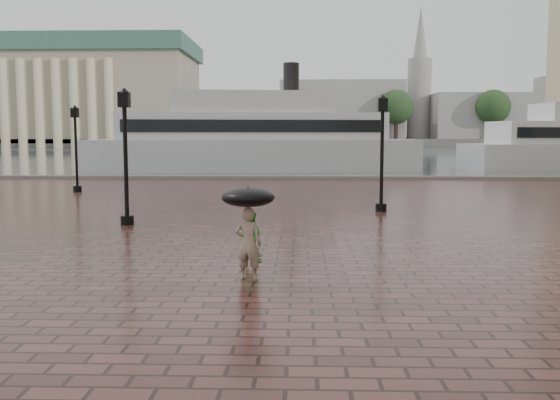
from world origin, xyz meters
The scene contains 12 objects.
ground centered at (0.00, 0.00, 0.00)m, with size 300.00×300.00×0.00m, color #381E19.
harbour_water centered at (0.00, 92.00, 0.00)m, with size 240.00×240.00×0.00m, color #4A535A.
quay_edge centered at (0.00, 32.00, 0.00)m, with size 80.00×0.60×0.30m, color slate.
far_shore centered at (0.00, 160.00, 1.00)m, with size 300.00×60.00×2.00m, color #4C4C47.
museum centered at (-55.00, 144.61, 13.91)m, with size 57.00×32.50×26.00m.
distant_skyline centered at (48.14, 150.00, 9.45)m, with size 102.50×22.00×33.00m.
far_trees centered at (0.00, 138.00, 9.42)m, with size 188.00×8.00×13.50m.
street_lamps centered at (-5.00, 15.33, 2.33)m, with size 15.44×12.44×4.40m.
adult_pedestrian centered at (-1.27, 2.14, 0.76)m, with size 0.56×0.37×1.53m, color gray.
child_pedestrian centered at (-1.39, 4.16, 0.59)m, with size 0.57×0.45×1.18m, color green.
ferry_near centered at (-4.15, 41.31, 2.67)m, with size 27.73×10.08×8.89m.
umbrella centered at (-1.27, 2.14, 1.72)m, with size 1.10×1.10×1.10m.
Camera 1 is at (-0.22, -10.54, 3.01)m, focal length 40.00 mm.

